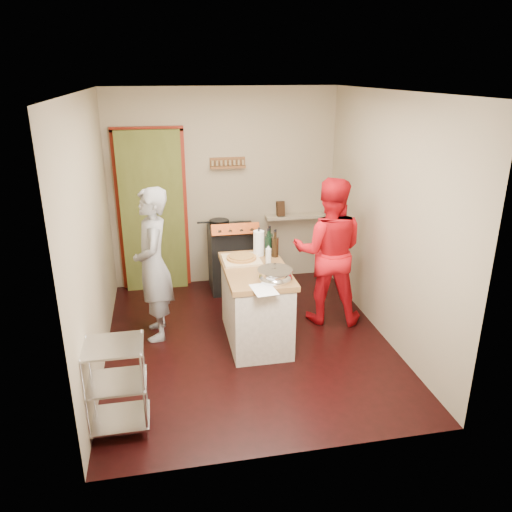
# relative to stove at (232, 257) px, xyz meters

# --- Properties ---
(floor) EXTENTS (3.50, 3.50, 0.00)m
(floor) POSITION_rel_stove_xyz_m (-0.05, -1.42, -0.45)
(floor) COLOR black
(floor) RESTS_ON ground
(back_wall) EXTENTS (3.00, 0.44, 2.60)m
(back_wall) POSITION_rel_stove_xyz_m (-0.69, 0.36, 0.68)
(back_wall) COLOR gray
(back_wall) RESTS_ON ground
(left_wall) EXTENTS (0.04, 3.50, 2.60)m
(left_wall) POSITION_rel_stove_xyz_m (-1.55, -1.42, 0.85)
(left_wall) COLOR gray
(left_wall) RESTS_ON ground
(right_wall) EXTENTS (0.04, 3.50, 2.60)m
(right_wall) POSITION_rel_stove_xyz_m (1.45, -1.42, 0.85)
(right_wall) COLOR gray
(right_wall) RESTS_ON ground
(ceiling) EXTENTS (3.00, 3.50, 0.02)m
(ceiling) POSITION_rel_stove_xyz_m (-0.05, -1.42, 2.16)
(ceiling) COLOR white
(ceiling) RESTS_ON back_wall
(stove) EXTENTS (0.60, 0.63, 1.00)m
(stove) POSITION_rel_stove_xyz_m (0.00, 0.00, 0.00)
(stove) COLOR black
(stove) RESTS_ON ground
(wire_shelving) EXTENTS (0.48, 0.40, 0.80)m
(wire_shelving) POSITION_rel_stove_xyz_m (-1.33, -2.62, -0.01)
(wire_shelving) COLOR silver
(wire_shelving) RESTS_ON ground
(island) EXTENTS (0.66, 1.27, 1.15)m
(island) POSITION_rel_stove_xyz_m (0.05, -1.39, 0.00)
(island) COLOR beige
(island) RESTS_ON ground
(person_stripe) EXTENTS (0.42, 0.62, 1.67)m
(person_stripe) POSITION_rel_stove_xyz_m (-1.01, -1.09, 0.39)
(person_stripe) COLOR #AAAAAF
(person_stripe) RESTS_ON ground
(person_red) EXTENTS (0.98, 0.86, 1.70)m
(person_red) POSITION_rel_stove_xyz_m (0.95, -1.07, 0.40)
(person_red) COLOR red
(person_red) RESTS_ON ground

